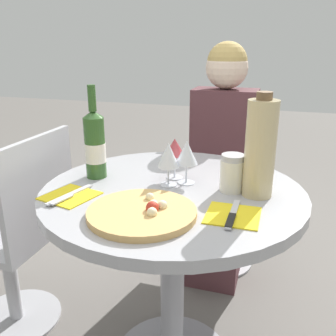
{
  "coord_description": "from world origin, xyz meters",
  "views": [
    {
      "loc": [
        0.33,
        -1.12,
        1.21
      ],
      "look_at": [
        0.01,
        -0.08,
        0.84
      ],
      "focal_mm": 40.0,
      "sensor_mm": 36.0,
      "label": 1
    }
  ],
  "objects_px": {
    "chair_behind_diner": "(223,187)",
    "pizza_large": "(143,212)",
    "dining_table": "(173,230)",
    "tall_carafe": "(260,148)",
    "wine_bottle": "(95,144)",
    "seated_diner": "(220,170)",
    "chair_empty_side": "(17,238)"
  },
  "relations": [
    {
      "from": "chair_behind_diner",
      "to": "pizza_large",
      "type": "bearing_deg",
      "value": 86.38
    },
    {
      "from": "dining_table",
      "to": "tall_carafe",
      "type": "distance_m",
      "value": 0.42
    },
    {
      "from": "dining_table",
      "to": "wine_bottle",
      "type": "xyz_separation_m",
      "value": [
        -0.3,
        0.03,
        0.28
      ]
    },
    {
      "from": "seated_diner",
      "to": "tall_carafe",
      "type": "relative_size",
      "value": 3.68
    },
    {
      "from": "chair_behind_diner",
      "to": "tall_carafe",
      "type": "xyz_separation_m",
      "value": [
        0.23,
        -0.81,
        0.47
      ]
    },
    {
      "from": "chair_empty_side",
      "to": "pizza_large",
      "type": "height_order",
      "value": "chair_empty_side"
    },
    {
      "from": "dining_table",
      "to": "chair_empty_side",
      "type": "bearing_deg",
      "value": 178.8
    },
    {
      "from": "pizza_large",
      "to": "chair_empty_side",
      "type": "bearing_deg",
      "value": 160.1
    },
    {
      "from": "seated_diner",
      "to": "tall_carafe",
      "type": "xyz_separation_m",
      "value": [
        0.23,
        -0.68,
        0.32
      ]
    },
    {
      "from": "dining_table",
      "to": "pizza_large",
      "type": "height_order",
      "value": "pizza_large"
    },
    {
      "from": "chair_behind_diner",
      "to": "seated_diner",
      "type": "bearing_deg",
      "value": 90.0
    },
    {
      "from": "tall_carafe",
      "to": "seated_diner",
      "type": "bearing_deg",
      "value": 108.59
    },
    {
      "from": "dining_table",
      "to": "pizza_large",
      "type": "distance_m",
      "value": 0.28
    },
    {
      "from": "seated_diner",
      "to": "pizza_large",
      "type": "xyz_separation_m",
      "value": [
        -0.07,
        -0.93,
        0.18
      ]
    },
    {
      "from": "chair_empty_side",
      "to": "seated_diner",
      "type": "bearing_deg",
      "value": -46.52
    },
    {
      "from": "chair_empty_side",
      "to": "pizza_large",
      "type": "xyz_separation_m",
      "value": [
        0.66,
        -0.24,
        0.32
      ]
    },
    {
      "from": "dining_table",
      "to": "chair_empty_side",
      "type": "relative_size",
      "value": 1.01
    },
    {
      "from": "dining_table",
      "to": "tall_carafe",
      "type": "xyz_separation_m",
      "value": [
        0.27,
        0.03,
        0.31
      ]
    },
    {
      "from": "seated_diner",
      "to": "dining_table",
      "type": "bearing_deg",
      "value": 86.28
    },
    {
      "from": "dining_table",
      "to": "seated_diner",
      "type": "bearing_deg",
      "value": 86.28
    },
    {
      "from": "chair_behind_diner",
      "to": "wine_bottle",
      "type": "bearing_deg",
      "value": 66.98
    },
    {
      "from": "wine_bottle",
      "to": "chair_empty_side",
      "type": "bearing_deg",
      "value": -177.86
    },
    {
      "from": "wine_bottle",
      "to": "chair_behind_diner",
      "type": "bearing_deg",
      "value": 66.98
    },
    {
      "from": "chair_behind_diner",
      "to": "chair_empty_side",
      "type": "height_order",
      "value": "same"
    },
    {
      "from": "pizza_large",
      "to": "wine_bottle",
      "type": "relative_size",
      "value": 0.94
    },
    {
      "from": "chair_empty_side",
      "to": "pizza_large",
      "type": "bearing_deg",
      "value": -109.9
    },
    {
      "from": "dining_table",
      "to": "chair_behind_diner",
      "type": "distance_m",
      "value": 0.85
    },
    {
      "from": "chair_behind_diner",
      "to": "wine_bottle",
      "type": "relative_size",
      "value": 2.63
    },
    {
      "from": "chair_behind_diner",
      "to": "pizza_large",
      "type": "xyz_separation_m",
      "value": [
        -0.07,
        -1.06,
        0.32
      ]
    },
    {
      "from": "tall_carafe",
      "to": "chair_behind_diner",
      "type": "bearing_deg",
      "value": 105.7
    },
    {
      "from": "dining_table",
      "to": "chair_empty_side",
      "type": "height_order",
      "value": "chair_empty_side"
    },
    {
      "from": "chair_empty_side",
      "to": "wine_bottle",
      "type": "bearing_deg",
      "value": -87.86
    }
  ]
}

